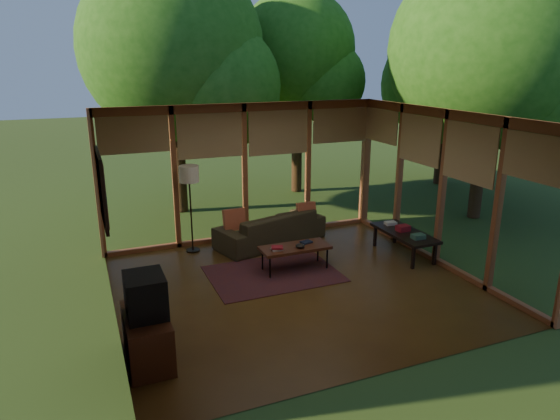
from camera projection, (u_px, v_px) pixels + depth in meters
name	position (u px, v px, depth m)	size (l,w,h in m)	color
floor	(296.00, 287.00, 7.98)	(5.50, 5.50, 0.00)	brown
ceiling	(297.00, 116.00, 7.20)	(5.50, 5.50, 0.00)	white
wall_left	(107.00, 228.00, 6.60)	(0.04, 5.00, 2.70)	silver
wall_front	(391.00, 266.00, 5.38)	(5.50, 0.04, 2.70)	silver
window_wall_back	(245.00, 173.00, 9.81)	(5.50, 0.12, 2.70)	brown
window_wall_right	(442.00, 189.00, 8.59)	(0.12, 5.00, 2.70)	brown
exterior_lawn	(408.00, 161.00, 17.97)	(40.00, 40.00, 0.00)	#2F491B
tree_nw	(172.00, 49.00, 10.99)	(4.06, 4.06, 5.75)	#3E2816
tree_ne	(297.00, 50.00, 12.85)	(3.01, 3.01, 5.26)	#3E2816
tree_se	(489.00, 50.00, 10.44)	(4.18, 4.18, 5.77)	#3E2816
tree_far	(441.00, 85.00, 13.83)	(3.31, 3.31, 4.49)	#3E2816
rug	(273.00, 274.00, 8.45)	(2.15, 1.52, 0.01)	maroon
sofa	(270.00, 228.00, 9.79)	(2.19, 0.85, 0.64)	#38301C
pillow_left	(234.00, 220.00, 9.39)	(0.41, 0.14, 0.41)	maroon
pillow_right	(306.00, 212.00, 9.94)	(0.38, 0.13, 0.38)	maroon
ct_book_lower	(277.00, 249.00, 8.35)	(0.18, 0.13, 0.03)	beige
ct_book_upper	(277.00, 247.00, 8.34)	(0.19, 0.14, 0.03)	maroon
ct_book_side	(306.00, 242.00, 8.68)	(0.19, 0.14, 0.03)	black
ct_bowl	(300.00, 246.00, 8.44)	(0.16, 0.16, 0.07)	black
media_cabinet	(147.00, 337.00, 5.95)	(0.50, 1.00, 0.60)	#502515
television	(145.00, 295.00, 5.80)	(0.45, 0.55, 0.50)	black
console_book_a	(418.00, 236.00, 8.79)	(0.22, 0.16, 0.08)	#355D4A
console_book_b	(403.00, 228.00, 9.18)	(0.23, 0.17, 0.11)	maroon
console_book_c	(391.00, 223.00, 9.54)	(0.21, 0.15, 0.06)	beige
floor_lamp	(189.00, 179.00, 9.06)	(0.36, 0.36, 1.65)	black
coffee_table	(295.00, 248.00, 8.53)	(1.20, 0.50, 0.43)	#502515
side_console	(404.00, 234.00, 9.17)	(0.60, 1.40, 0.46)	black
wall_painting	(102.00, 189.00, 7.79)	(0.06, 1.35, 1.15)	black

